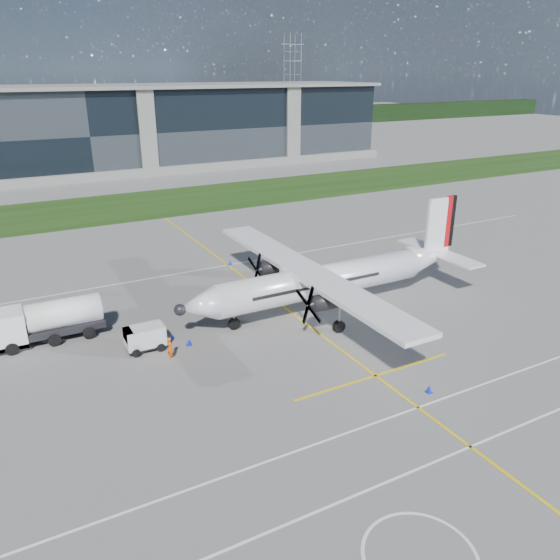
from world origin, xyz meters
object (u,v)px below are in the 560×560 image
Objects in this scene: safety_cone_nose_port at (189,342)px; safety_cone_portwing at (429,389)px; baggage_tug at (145,338)px; safety_cone_stbdwing at (230,262)px; fuel_tanker_truck at (40,323)px; turboprop_aircraft at (332,261)px; pylon_east at (292,79)px; ground_crew_person at (170,347)px; safety_cone_fwd at (171,337)px.

safety_cone_portwing is (10.79, -12.72, 0.00)m from safety_cone_nose_port.
baggage_tug is 5.74× the size of safety_cone_stbdwing.
safety_cone_portwing is at bearing -42.58° from fuel_tanker_truck.
safety_cone_nose_port is 1.00× the size of safety_cone_portwing.
turboprop_aircraft is 14.41m from safety_cone_stbdwing.
turboprop_aircraft is 53.53× the size of safety_cone_stbdwing.
pylon_east reaches higher than safety_cone_stbdwing.
fuel_tanker_truck is at bearing 137.42° from safety_cone_portwing.
ground_crew_person reaches higher than safety_cone_nose_port.
fuel_tanker_truck is 15.71× the size of safety_cone_stbdwing.
safety_cone_fwd is (1.98, 0.59, -0.61)m from baggage_tug.
safety_cone_fwd is 1.00× the size of safety_cone_nose_port.
safety_cone_nose_port is (1.75, 1.27, -0.67)m from ground_crew_person.
safety_cone_stbdwing is at bearing 102.69° from turboprop_aircraft.
safety_cone_stbdwing is at bearing -121.76° from pylon_east.
safety_cone_portwing is (12.53, -11.45, -0.67)m from ground_crew_person.
baggage_tug is at bearing -132.26° from safety_cone_stbdwing.
fuel_tanker_truck is at bearing 167.60° from turboprop_aircraft.
safety_cone_stbdwing is at bearing 51.46° from safety_cone_fwd.
safety_cone_portwing is (11.68, -14.15, 0.00)m from safety_cone_fwd.
safety_cone_portwing is at bearing -116.79° from pylon_east.
fuel_tanker_truck is 15.71× the size of safety_cone_fwd.
safety_cone_stbdwing is at bearing 56.77° from safety_cone_nose_port.
pylon_east is 60.00× the size of safety_cone_stbdwing.
baggage_tug is 5.74× the size of safety_cone_nose_port.
safety_cone_nose_port is (-12.46, -0.80, -3.76)m from turboprop_aircraft.
pylon_east reaches higher than safety_cone_fwd.
safety_cone_stbdwing is 17.17m from safety_cone_nose_port.
turboprop_aircraft reaches higher than safety_cone_fwd.
safety_cone_nose_port is (2.87, -0.84, -0.61)m from baggage_tug.
safety_cone_stbdwing is 1.00× the size of safety_cone_portwing.
safety_cone_portwing is (19.87, -18.26, -1.22)m from fuel_tanker_truck.
pylon_east is 10.45× the size of baggage_tug.
pylon_east reaches higher than turboprop_aircraft.
pylon_east reaches higher than baggage_tug.
safety_cone_portwing is at bearing -50.47° from safety_cone_fwd.
safety_cone_fwd is at bearing -21.69° from ground_crew_person.
fuel_tanker_truck is at bearing -125.43° from pylon_east.
safety_cone_fwd is at bearing -26.62° from fuel_tanker_truck.
turboprop_aircraft reaches higher than baggage_tug.
baggage_tug is 2.40m from ground_crew_person.
turboprop_aircraft is 53.53× the size of safety_cone_portwing.
ground_crew_person is (-92.86, -147.63, -14.08)m from pylon_east.
pylon_east is at bearing 61.62° from turboprop_aircraft.
pylon_east is 60.00× the size of safety_cone_nose_port.
fuel_tanker_truck reaches higher than safety_cone_portwing.
turboprop_aircraft is at bearing -77.31° from safety_cone_stbdwing.
baggage_tug is at bearing -37.10° from fuel_tanker_truck.
safety_cone_nose_port is (-91.11, -146.36, -14.75)m from pylon_east.
safety_cone_fwd is 1.69m from safety_cone_nose_port.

